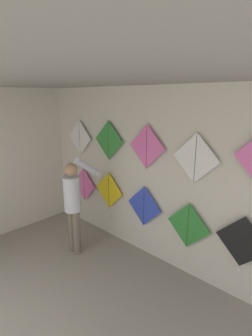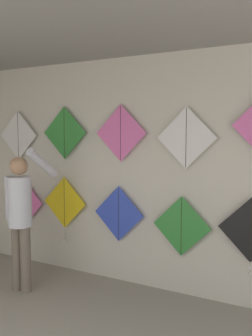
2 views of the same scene
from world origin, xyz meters
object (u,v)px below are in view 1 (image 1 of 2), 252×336
at_px(kite_6, 109,140).
at_px(kite_8, 195,158).
at_px(kite_0, 84,184).
at_px(kite_5, 80,137).
at_px(kite_7, 147,147).
at_px(kite_3, 188,226).
at_px(kite_2, 144,206).
at_px(kite_4, 242,243).
at_px(shopkeeper, 73,200).
at_px(kite_1, 109,192).

distance_m(kite_6, kite_8, 1.71).
relative_size(kite_0, kite_8, 1.00).
distance_m(kite_5, kite_7, 1.70).
bearing_deg(kite_3, kite_7, 180.00).
height_order(kite_2, kite_8, kite_8).
bearing_deg(kite_8, kite_3, 180.00).
distance_m(kite_3, kite_7, 1.33).
bearing_deg(kite_6, kite_0, 180.00).
relative_size(kite_4, kite_7, 1.20).
xyz_separation_m(kite_3, kite_5, (-2.50, 0.00, 1.02)).
bearing_deg(shopkeeper, kite_3, 24.78).
distance_m(kite_0, kite_7, 1.91).
xyz_separation_m(kite_1, kite_5, (-0.82, 0.00, 0.94)).
xyz_separation_m(kite_1, kite_6, (0.02, 0.00, 0.97)).
bearing_deg(kite_2, kite_4, -0.02).
bearing_deg(kite_7, kite_2, 180.00).
xyz_separation_m(shopkeeper, kite_6, (0.05, 0.78, 0.92)).
relative_size(kite_2, kite_4, 0.83).
bearing_deg(kite_7, kite_5, 180.00).
height_order(kite_0, kite_6, kite_6).
xyz_separation_m(kite_0, kite_5, (-0.07, 0.00, 0.97)).
bearing_deg(kite_0, kite_1, -0.05).
bearing_deg(kite_1, shopkeeper, -92.65).
bearing_deg(kite_4, kite_0, 179.99).
bearing_deg(kite_5, kite_4, -0.01).
relative_size(kite_2, kite_8, 1.00).
height_order(kite_0, kite_3, kite_0).
distance_m(kite_0, kite_2, 1.60).
relative_size(shopkeeper, kite_3, 2.46).
xyz_separation_m(shopkeeper, kite_7, (0.92, 0.78, 0.91)).
relative_size(kite_1, kite_4, 1.08).
bearing_deg(shopkeeper, kite_2, 41.70).
height_order(kite_1, kite_2, kite_1).
relative_size(kite_0, kite_4, 0.83).
xyz_separation_m(shopkeeper, kite_3, (1.72, 0.78, -0.14)).
xyz_separation_m(kite_1, kite_8, (1.72, 0.00, 0.92)).
distance_m(shopkeeper, kite_2, 1.18).
bearing_deg(kite_6, kite_4, -0.01).
distance_m(kite_0, kite_8, 2.65).
bearing_deg(kite_2, kite_1, -179.96).
distance_m(kite_2, kite_3, 0.83).
bearing_deg(kite_8, shopkeeper, -156.14).
relative_size(kite_0, kite_7, 1.00).
xyz_separation_m(kite_2, kite_5, (-1.67, 0.00, 0.97)).
xyz_separation_m(kite_5, kite_8, (2.54, 0.00, -0.01)).
relative_size(kite_1, kite_2, 1.30).
relative_size(shopkeeper, kite_0, 2.46).
bearing_deg(kite_1, kite_5, 179.95).
distance_m(kite_2, kite_6, 1.31).
bearing_deg(kite_2, kite_0, 180.00).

